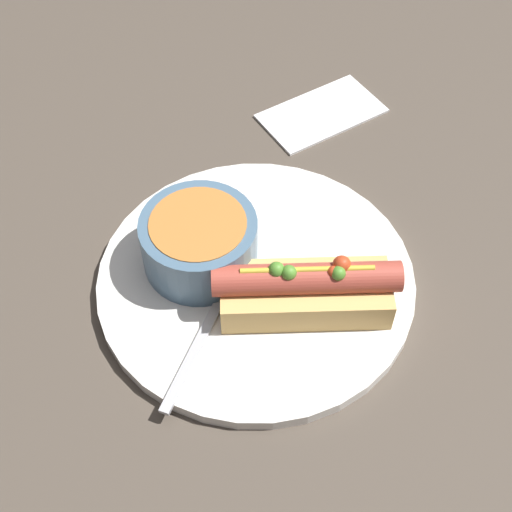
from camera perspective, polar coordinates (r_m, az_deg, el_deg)
The scene contains 6 objects.
ground_plane at distance 0.65m, azimuth -0.00°, elevation -2.24°, with size 4.00×4.00×0.00m, color #4C4238.
dinner_plate at distance 0.65m, azimuth -0.00°, elevation -1.92°, with size 0.29×0.29×0.01m.
hot_dog at distance 0.61m, azimuth 4.01°, elevation -2.66°, with size 0.15×0.11×0.06m.
soup_bowl at distance 0.63m, azimuth -4.56°, elevation 1.26°, with size 0.10×0.10×0.05m.
spoon at distance 0.63m, azimuth -2.32°, elevation -2.41°, with size 0.15×0.13×0.01m.
napkin at distance 0.81m, azimuth 5.27°, elevation 11.38°, with size 0.14×0.08×0.01m.
Camera 1 is at (-0.18, -0.34, 0.53)m, focal length 50.00 mm.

